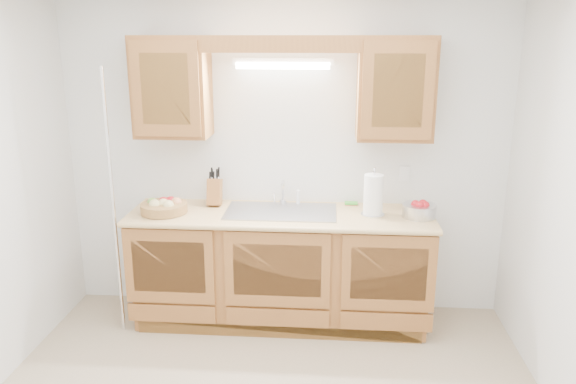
# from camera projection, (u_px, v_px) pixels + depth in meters

# --- Properties ---
(room) EXTENTS (3.52, 3.50, 2.50)m
(room) POSITION_uv_depth(u_px,v_px,m) (261.00, 218.00, 3.02)
(room) COLOR tan
(room) RESTS_ON ground
(base_cabinets) EXTENTS (2.20, 0.60, 0.86)m
(base_cabinets) POSITION_uv_depth(u_px,v_px,m) (281.00, 268.00, 4.39)
(base_cabinets) COLOR #9A622D
(base_cabinets) RESTS_ON ground
(countertop) EXTENTS (2.30, 0.63, 0.04)m
(countertop) POSITION_uv_depth(u_px,v_px,m) (281.00, 215.00, 4.26)
(countertop) COLOR #E2B476
(countertop) RESTS_ON base_cabinets
(upper_cabinet_left) EXTENTS (0.55, 0.33, 0.75)m
(upper_cabinet_left) POSITION_uv_depth(u_px,v_px,m) (172.00, 87.00, 4.21)
(upper_cabinet_left) COLOR #9A622D
(upper_cabinet_left) RESTS_ON room
(upper_cabinet_right) EXTENTS (0.55, 0.33, 0.75)m
(upper_cabinet_right) POSITION_uv_depth(u_px,v_px,m) (395.00, 89.00, 4.09)
(upper_cabinet_right) COLOR #9A622D
(upper_cabinet_right) RESTS_ON room
(valance) EXTENTS (2.20, 0.05, 0.12)m
(valance) POSITION_uv_depth(u_px,v_px,m) (280.00, 44.00, 3.92)
(valance) COLOR #9A622D
(valance) RESTS_ON room
(fluorescent_fixture) EXTENTS (0.76, 0.08, 0.08)m
(fluorescent_fixture) POSITION_uv_depth(u_px,v_px,m) (283.00, 63.00, 4.18)
(fluorescent_fixture) COLOR white
(fluorescent_fixture) RESTS_ON room
(sink) EXTENTS (0.84, 0.46, 0.36)m
(sink) POSITION_uv_depth(u_px,v_px,m) (281.00, 221.00, 4.29)
(sink) COLOR #9E9EA3
(sink) RESTS_ON countertop
(wire_shelf_pole) EXTENTS (0.03, 0.03, 2.00)m
(wire_shelf_pole) POSITION_uv_depth(u_px,v_px,m) (113.00, 206.00, 4.08)
(wire_shelf_pole) COLOR silver
(wire_shelf_pole) RESTS_ON ground
(outlet_plate) EXTENTS (0.08, 0.01, 0.12)m
(outlet_plate) POSITION_uv_depth(u_px,v_px,m) (404.00, 174.00, 4.41)
(outlet_plate) COLOR white
(outlet_plate) RESTS_ON room
(fruit_basket) EXTENTS (0.39, 0.39, 0.11)m
(fruit_basket) POSITION_uv_depth(u_px,v_px,m) (164.00, 206.00, 4.25)
(fruit_basket) COLOR #A07740
(fruit_basket) RESTS_ON countertop
(knife_block) EXTENTS (0.11, 0.18, 0.31)m
(knife_block) POSITION_uv_depth(u_px,v_px,m) (215.00, 191.00, 4.43)
(knife_block) COLOR #9A622D
(knife_block) RESTS_ON countertop
(orange_canister) EXTENTS (0.09, 0.09, 0.22)m
(orange_canister) POSITION_uv_depth(u_px,v_px,m) (215.00, 191.00, 4.45)
(orange_canister) COLOR #D0480B
(orange_canister) RESTS_ON countertop
(soap_bottle) EXTENTS (0.09, 0.09, 0.16)m
(soap_bottle) POSITION_uv_depth(u_px,v_px,m) (215.00, 194.00, 4.45)
(soap_bottle) COLOR blue
(soap_bottle) RESTS_ON countertop
(sponge) EXTENTS (0.10, 0.07, 0.02)m
(sponge) POSITION_uv_depth(u_px,v_px,m) (351.00, 204.00, 4.46)
(sponge) COLOR #CC333F
(sponge) RESTS_ON countertop
(paper_towel) EXTENTS (0.18, 0.18, 0.37)m
(paper_towel) POSITION_uv_depth(u_px,v_px,m) (373.00, 195.00, 4.16)
(paper_towel) COLOR silver
(paper_towel) RESTS_ON countertop
(apple_bowl) EXTENTS (0.30, 0.30, 0.13)m
(apple_bowl) POSITION_uv_depth(u_px,v_px,m) (419.00, 210.00, 4.15)
(apple_bowl) COLOR silver
(apple_bowl) RESTS_ON countertop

